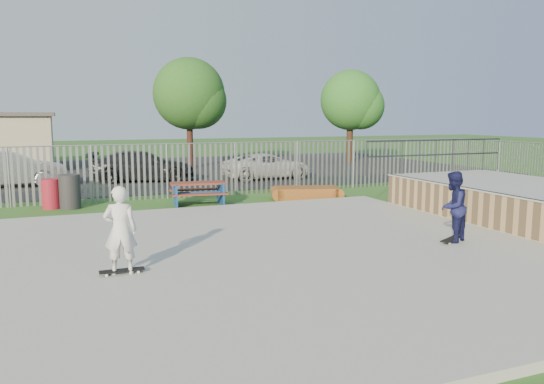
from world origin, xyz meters
name	(u,v)px	position (x,y,z in m)	size (l,w,h in m)	color
ground	(202,264)	(0.00, 0.00, 0.00)	(120.00, 120.00, 0.00)	#326020
concrete_slab	(202,261)	(0.00, 0.00, 0.07)	(15.00, 12.00, 0.15)	#A3A39D
quarter_pipe	(517,202)	(9.50, 1.04, 0.56)	(5.50, 7.05, 2.19)	#A5835C
fence	(196,186)	(1.00, 4.59, 1.00)	(26.04, 16.02, 2.00)	gray
picnic_table	(198,193)	(1.69, 7.18, 0.40)	(2.02, 1.74, 0.78)	maroon
funbox	(307,193)	(5.69, 7.02, 0.22)	(2.38, 1.69, 0.43)	brown
trash_bin_red	(51,194)	(-2.93, 8.25, 0.49)	(0.58, 0.58, 0.97)	maroon
trash_bin_grey	(70,192)	(-2.37, 8.03, 0.56)	(0.67, 0.67, 1.12)	#262628
parking_lot	(114,173)	(0.00, 19.00, 0.01)	(40.00, 18.00, 0.02)	black
car_silver	(11,170)	(-4.59, 14.53, 0.76)	(1.56, 4.48, 1.48)	#B2B1B6
car_dark	(143,166)	(0.91, 14.50, 0.71)	(1.95, 4.78, 1.39)	black
car_white	(268,166)	(6.64, 13.40, 0.62)	(1.99, 4.32, 1.20)	silver
tree_mid	(189,94)	(4.39, 20.03, 4.25)	(4.09, 4.09, 6.31)	#3D2018
tree_right	(350,100)	(14.93, 19.99, 4.00)	(3.86, 3.86, 5.95)	#3A2517
skateboard_a	(451,240)	(5.62, -0.81, 0.19)	(0.80, 0.55, 0.08)	black
skateboard_b	(122,272)	(-1.64, -0.59, 0.19)	(0.80, 0.20, 0.08)	black
skater_navy	(453,207)	(5.62, -0.81, 0.96)	(0.79, 0.61, 1.62)	#141640
skater_white	(120,230)	(-1.64, -0.59, 0.96)	(0.59, 0.39, 1.62)	silver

